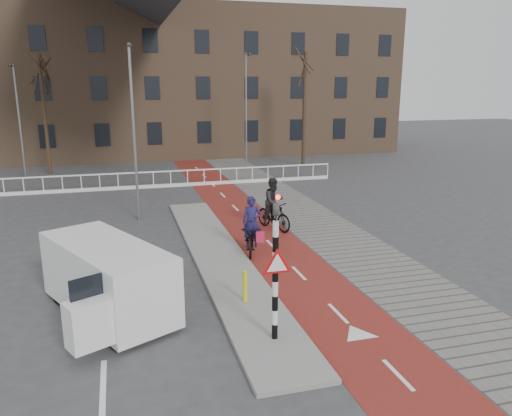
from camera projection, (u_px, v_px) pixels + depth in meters
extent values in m
plane|color=#38383A|center=(273.00, 305.00, 13.88)|extent=(120.00, 120.00, 0.00)
cube|color=maroon|center=(240.00, 213.00, 23.61)|extent=(2.50, 60.00, 0.01)
cube|color=slate|center=(296.00, 209.00, 24.33)|extent=(3.00, 60.00, 0.01)
cube|color=gray|center=(220.00, 258.00, 17.42)|extent=(1.80, 16.00, 0.12)
cylinder|color=black|center=(275.00, 281.00, 11.47)|extent=(0.14, 0.14, 2.88)
imported|color=black|center=(276.00, 204.00, 11.02)|extent=(0.13, 0.16, 0.80)
cylinder|color=#FF0C05|center=(278.00, 197.00, 10.85)|extent=(0.11, 0.02, 0.11)
cylinder|color=yellow|center=(245.00, 286.00, 13.73)|extent=(0.12, 0.12, 0.88)
imported|color=black|center=(252.00, 239.00, 17.95)|extent=(1.28, 2.14, 1.06)
imported|color=#1C1A48|center=(252.00, 222.00, 17.79)|extent=(0.77, 0.62, 1.84)
cube|color=#D31D4C|center=(260.00, 237.00, 17.45)|extent=(0.33, 0.26, 0.35)
imported|color=black|center=(274.00, 215.00, 20.78)|extent=(1.34, 2.15, 1.25)
imported|color=black|center=(274.00, 201.00, 20.64)|extent=(1.16, 1.05, 1.96)
cube|color=white|center=(107.00, 277.00, 13.13)|extent=(3.62, 4.83, 1.80)
cube|color=#1D8532|center=(71.00, 284.00, 12.92)|extent=(1.30, 2.59, 0.55)
cube|color=#1D8532|center=(143.00, 277.00, 13.39)|extent=(1.30, 2.59, 0.55)
cube|color=black|center=(105.00, 291.00, 11.26)|extent=(1.47, 0.77, 0.90)
cylinder|color=black|center=(109.00, 332.00, 11.71)|extent=(0.48, 0.66, 0.63)
cylinder|color=black|center=(165.00, 312.00, 12.70)|extent=(0.48, 0.66, 0.63)
cylinder|color=black|center=(59.00, 292.00, 13.91)|extent=(0.48, 0.66, 0.63)
cylinder|color=black|center=(110.00, 278.00, 14.90)|extent=(0.48, 0.66, 0.63)
cube|color=silver|center=(99.00, 174.00, 28.22)|extent=(28.00, 0.08, 0.08)
cube|color=silver|center=(100.00, 189.00, 28.43)|extent=(28.00, 0.10, 0.20)
cube|color=#7F6047|center=(124.00, 82.00, 41.52)|extent=(46.00, 10.00, 12.00)
cylinder|color=black|center=(45.00, 116.00, 32.58)|extent=(0.22, 0.22, 7.75)
cylinder|color=black|center=(304.00, 110.00, 35.96)|extent=(0.28, 0.28, 8.11)
cylinder|color=slate|center=(134.00, 135.00, 21.52)|extent=(0.12, 0.12, 7.58)
cylinder|color=slate|center=(20.00, 123.00, 31.01)|extent=(0.12, 0.12, 7.09)
cylinder|color=slate|center=(246.00, 113.00, 34.45)|extent=(0.12, 0.12, 7.92)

